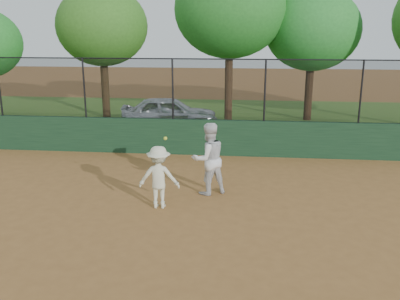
# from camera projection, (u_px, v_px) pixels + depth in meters

# --- Properties ---
(ground) EXTENTS (80.00, 80.00, 0.00)m
(ground) POSITION_uv_depth(u_px,v_px,m) (151.00, 231.00, 9.36)
(ground) COLOR #905E2E
(ground) RESTS_ON ground
(back_wall) EXTENTS (26.00, 0.20, 1.20)m
(back_wall) POSITION_uv_depth(u_px,v_px,m) (188.00, 137.00, 14.96)
(back_wall) COLOR #1C3E23
(back_wall) RESTS_ON ground
(grass_strip) EXTENTS (36.00, 12.00, 0.01)m
(grass_strip) POSITION_uv_depth(u_px,v_px,m) (205.00, 119.00, 20.87)
(grass_strip) COLOR #345B1C
(grass_strip) RESTS_ON ground
(parked_car) EXTENTS (4.21, 2.13, 1.37)m
(parked_car) POSITION_uv_depth(u_px,v_px,m) (169.00, 113.00, 18.76)
(parked_car) COLOR silver
(parked_car) RESTS_ON ground
(player_second) EXTENTS (1.14, 1.07, 1.86)m
(player_second) POSITION_uv_depth(u_px,v_px,m) (208.00, 159.00, 11.29)
(player_second) COLOR silver
(player_second) RESTS_ON ground
(player_main) EXTENTS (0.98, 0.69, 1.82)m
(player_main) POSITION_uv_depth(u_px,v_px,m) (159.00, 177.00, 10.45)
(player_main) COLOR beige
(player_main) RESTS_ON ground
(fence_assembly) EXTENTS (26.00, 0.06, 2.00)m
(fence_assembly) POSITION_uv_depth(u_px,v_px,m) (187.00, 88.00, 14.53)
(fence_assembly) COLOR black
(fence_assembly) RESTS_ON back_wall
(tree_1) EXTENTS (4.19, 3.81, 6.04)m
(tree_1) POSITION_uv_depth(u_px,v_px,m) (102.00, 26.00, 20.26)
(tree_1) COLOR #432E17
(tree_1) RESTS_ON ground
(tree_2) EXTENTS (4.85, 4.41, 7.01)m
(tree_2) POSITION_uv_depth(u_px,v_px,m) (230.00, 10.00, 19.20)
(tree_2) COLOR #4A2F1A
(tree_2) RESTS_ON ground
(tree_3) EXTENTS (4.22, 3.84, 5.90)m
(tree_3) POSITION_uv_depth(u_px,v_px,m) (313.00, 30.00, 19.73)
(tree_3) COLOR #3C2514
(tree_3) RESTS_ON ground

